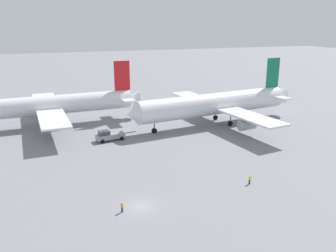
# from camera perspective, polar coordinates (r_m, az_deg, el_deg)

# --- Properties ---
(ground_plane) EXTENTS (600.00, 600.00, 0.00)m
(ground_plane) POSITION_cam_1_polar(r_m,az_deg,el_deg) (53.50, -4.47, -12.94)
(ground_plane) COLOR gray
(airliner_at_gate_left) EXTENTS (54.23, 41.89, 16.27)m
(airliner_at_gate_left) POSITION_cam_1_polar(r_m,az_deg,el_deg) (96.60, -20.03, 3.03)
(airliner_at_gate_left) COLOR silver
(airliner_at_gate_left) RESTS_ON ground
(airliner_being_pushed) EXTENTS (49.37, 44.54, 16.80)m
(airliner_being_pushed) POSITION_cam_1_polar(r_m,az_deg,el_deg) (94.04, 7.65, 3.53)
(airliner_being_pushed) COLOR white
(airliner_being_pushed) RESTS_ON ground
(pushback_tug) EXTENTS (9.78, 3.57, 2.79)m
(pushback_tug) POSITION_cam_1_polar(r_m,az_deg,el_deg) (82.21, -9.54, -1.54)
(pushback_tug) COLOR gray
(pushback_tug) RESTS_ON ground
(ground_crew_ramp_agent_by_cones) EXTENTS (0.36, 0.36, 1.60)m
(ground_crew_ramp_agent_by_cones) POSITION_cam_1_polar(r_m,az_deg,el_deg) (52.01, -7.50, -12.91)
(ground_crew_ramp_agent_by_cones) COLOR #2D3351
(ground_crew_ramp_agent_by_cones) RESTS_ON ground
(ground_crew_marshaller_foreground) EXTENTS (0.40, 0.43, 1.59)m
(ground_crew_marshaller_foreground) POSITION_cam_1_polar(r_m,az_deg,el_deg) (61.38, 13.16, -8.45)
(ground_crew_marshaller_foreground) COLOR black
(ground_crew_marshaller_foreground) RESTS_ON ground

